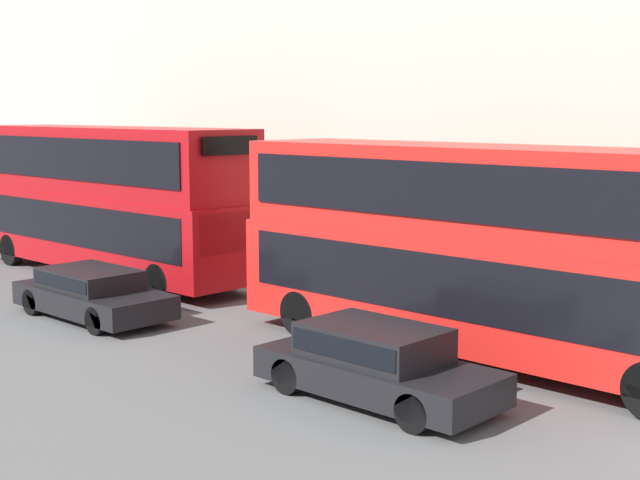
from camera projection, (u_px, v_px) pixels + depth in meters
bus_leading at (485, 243)px, 17.46m from camera, size 2.59×11.16×4.25m
bus_second_in_queue at (109, 195)px, 26.38m from camera, size 2.59×11.12×4.45m
car_dark_sedan at (376, 361)px, 15.20m from camera, size 1.80×4.35×1.30m
car_hatchback at (92, 292)px, 21.23m from camera, size 1.84×4.39×1.19m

